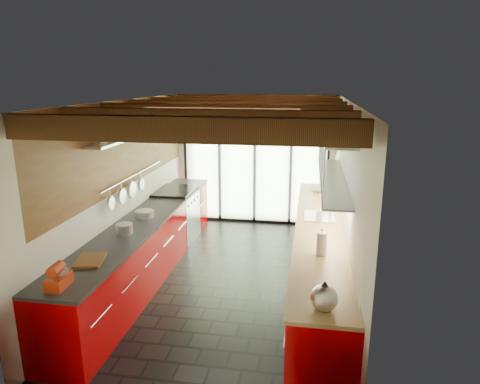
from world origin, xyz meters
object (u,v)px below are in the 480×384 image
(paper_towel, at_px, (322,244))
(soap_bottle, at_px, (320,213))
(stand_mixer, at_px, (59,277))
(bowl, at_px, (318,190))
(kettle, at_px, (324,296))

(paper_towel, xyz_separation_m, soap_bottle, (0.00, 1.31, -0.04))
(stand_mixer, xyz_separation_m, soap_bottle, (2.54, 2.54, -0.01))
(paper_towel, distance_m, soap_bottle, 1.31)
(paper_towel, distance_m, bowl, 2.91)
(stand_mixer, relative_size, bowl, 1.17)
(paper_towel, bearing_deg, stand_mixer, -154.23)
(kettle, distance_m, bowl, 4.14)
(kettle, bearing_deg, stand_mixer, 179.84)
(paper_towel, relative_size, bowl, 1.29)
(stand_mixer, height_order, kettle, kettle)
(stand_mixer, xyz_separation_m, kettle, (2.54, -0.01, 0.02))
(stand_mixer, relative_size, soap_bottle, 1.57)
(soap_bottle, relative_size, bowl, 0.74)
(kettle, distance_m, paper_towel, 1.23)
(stand_mixer, height_order, soap_bottle, stand_mixer)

